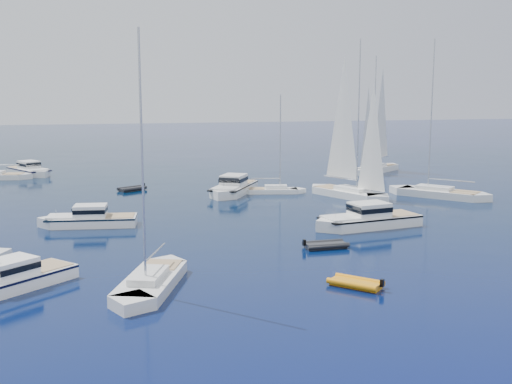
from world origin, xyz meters
TOP-DOWN VIEW (x-y plane):
  - ground at (0.00, 0.00)m, footprint 400.00×400.00m
  - motor_cruiser_left at (-20.75, 6.35)m, footprint 8.66×8.05m
  - motor_cruiser_centre at (7.08, 17.19)m, footprint 10.88×4.82m
  - motor_cruiser_far_l at (-16.36, 23.59)m, footprint 9.42×3.96m
  - motor_cruiser_distant at (-0.45, 37.52)m, footprint 8.21×10.86m
  - motor_cruiser_horizon at (-24.80, 60.61)m, footprint 7.45×9.75m
  - sailboat_fore at (-12.53, 4.65)m, footprint 6.33×11.00m
  - sailboat_mid_r at (21.34, 29.76)m, footprint 10.38×11.35m
  - sailboat_centre at (4.17, 36.91)m, footprint 8.24×3.71m
  - sailboat_sails_r at (11.60, 32.25)m, footprint 7.76×12.36m
  - sailboat_sails_far at (24.16, 51.95)m, footprint 11.12×9.65m
  - tender_yellow at (-0.50, 1.85)m, footprint 3.65×3.73m
  - tender_grey_near at (1.07, 11.24)m, footprint 3.46×1.97m
  - tender_grey_far at (-11.61, 42.71)m, footprint 3.89×3.36m

SIDE VIEW (x-z plane):
  - ground at x=0.00m, z-range 0.00..0.00m
  - motor_cruiser_left at x=-20.75m, z-range -1.19..1.19m
  - motor_cruiser_centre at x=7.08m, z-range -1.38..1.38m
  - motor_cruiser_far_l at x=-16.36m, z-range -1.20..1.20m
  - motor_cruiser_distant at x=-0.45m, z-range -1.40..1.40m
  - motor_cruiser_horizon at x=-24.80m, z-range -1.26..1.26m
  - sailboat_fore at x=-12.53m, z-range -7.87..7.87m
  - sailboat_mid_r at x=21.34m, z-range -8.99..8.99m
  - sailboat_centre at x=4.17m, z-range -5.87..5.87m
  - sailboat_sails_r at x=11.60m, z-range -8.90..8.90m
  - sailboat_sails_far at x=24.16m, z-range -8.63..8.63m
  - tender_yellow at x=-0.50m, z-range -0.47..0.47m
  - tender_grey_near at x=1.07m, z-range -0.47..0.47m
  - tender_grey_far at x=-11.61m, z-range -0.47..0.47m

